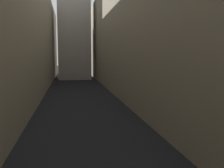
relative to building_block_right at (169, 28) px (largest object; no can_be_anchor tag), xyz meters
name	(u,v)px	position (x,y,z in m)	size (l,w,h in m)	color
ground_plane	(81,102)	(-13.27, -2.00, -10.44)	(264.00, 264.00, 0.00)	black
building_block_right	(169,28)	(0.00, 0.00, 0.00)	(15.55, 108.00, 20.88)	gray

